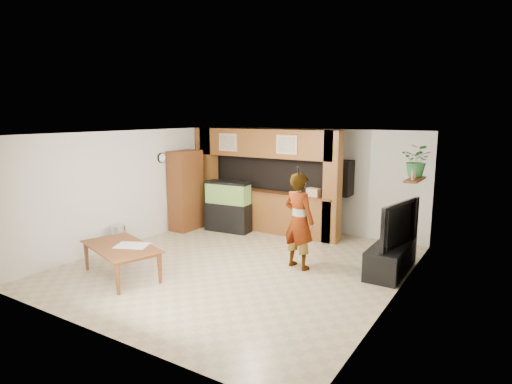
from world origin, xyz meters
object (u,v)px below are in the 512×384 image
Objects in this scene: aquarium at (228,207)px; person at (299,221)px; dining_table at (120,262)px; pantry_cabinet at (186,190)px; television at (393,223)px.

aquarium is 0.69× the size of person.
person is at bearing 58.53° from dining_table.
person is (3.76, -1.05, -0.08)m from pantry_cabinet.
pantry_cabinet is 1.42× the size of television.
dining_table is at bearing 54.58° from person.
pantry_cabinet is 1.23× the size of dining_table.
aquarium is at bearing -13.95° from person.
television reaches higher than dining_table.
person is (2.71, -1.45, 0.31)m from aquarium.
person is at bearing -15.56° from pantry_cabinet.
dining_table is (0.15, -3.63, -0.34)m from aquarium.
pantry_cabinet reaches higher than television.
pantry_cabinet is at bearing -164.29° from aquarium.
television is (4.30, -0.73, 0.33)m from aquarium.
person reaches higher than television.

